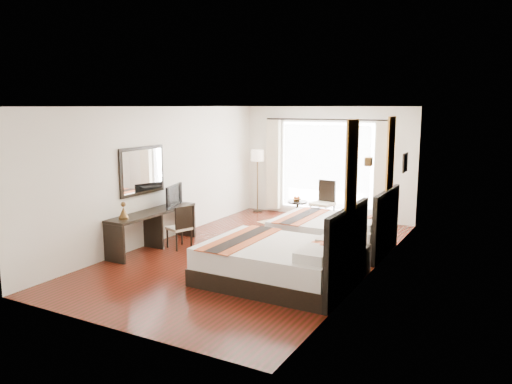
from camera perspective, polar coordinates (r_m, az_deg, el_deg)
The scene contains 29 objects.
floor at distance 9.68m, azimuth -0.05°, elevation -7.10°, with size 4.50×7.50×0.01m, color black.
ceiling at distance 9.26m, azimuth -0.05°, elevation 9.68°, with size 4.50×7.50×0.02m, color white.
wall_headboard at distance 8.53m, azimuth 13.29°, elevation 0.03°, with size 0.01×7.50×2.80m, color silver.
wall_desk at distance 10.62m, azimuth -10.74°, elevation 2.00°, with size 0.01×7.50×2.80m, color silver.
wall_window at distance 12.75m, azimuth 8.07°, elevation 3.36°, with size 4.50×0.01×2.80m, color silver.
wall_entry at distance 6.40m, azimuth -16.40°, elevation -3.33°, with size 4.50×0.01×2.80m, color silver.
window_glass at distance 12.75m, azimuth 8.04°, elevation 2.90°, with size 2.40×0.02×2.20m, color white.
sheer_curtain at distance 12.69m, azimuth 7.94°, elevation 2.88°, with size 2.30×0.02×2.10m, color white.
drape_left at distance 13.24m, azimuth 2.00°, elevation 3.16°, with size 0.35×0.14×2.35m, color beige.
drape_right at distance 12.23m, azimuth 14.24°, elevation 2.31°, with size 0.35×0.14×2.35m, color beige.
art_panel_near at distance 7.34m, azimuth 10.89°, elevation 2.90°, with size 0.03×0.50×1.35m, color maroon.
art_panel_far at distance 9.54m, azimuth 15.14°, elevation 4.29°, with size 0.03×0.50×1.35m, color maroon.
wall_sconce at distance 8.31m, azimuth 12.74°, elevation 3.41°, with size 0.10×0.14×0.14m, color #4E371C.
mirror_frame at distance 10.12m, azimuth -12.88°, elevation 2.40°, with size 0.04×1.25×0.95m, color black.
mirror_glass at distance 10.10m, azimuth -12.78°, elevation 2.39°, with size 0.01×1.12×0.82m, color white.
bed_near at distance 8.09m, azimuth 2.96°, elevation -7.95°, with size 2.37×1.85×1.34m.
bed_far at distance 10.11m, azimuth 9.00°, elevation -4.56°, with size 2.23×1.74×1.26m.
nightstand at distance 8.69m, azimuth 11.28°, elevation -7.60°, with size 0.40×0.50×0.48m, color black.
table_lamp at distance 8.65m, azimuth 11.67°, elevation -4.33°, with size 0.21×0.21×0.34m.
vase at distance 8.46m, azimuth 10.88°, elevation -5.79°, with size 0.12×0.12×0.12m, color black.
console_desk at distance 10.18m, azimuth -11.66°, elevation -4.22°, with size 0.50×2.20×0.76m, color black.
television at distance 10.46m, azimuth -9.75°, elevation -0.40°, with size 0.80×0.10×0.46m, color black.
bronze_figurine at distance 9.48m, azimuth -14.90°, elevation -2.18°, with size 0.19×0.19×0.28m, color #4E371C, non-canonical shape.
desk_chair at distance 10.11m, azimuth -8.71°, elevation -4.88°, with size 0.52×0.52×0.88m.
floor_lamp at distance 13.24m, azimuth 0.17°, elevation 3.73°, with size 0.34×0.34×1.67m.
side_table at distance 12.12m, azimuth 4.75°, elevation -2.33°, with size 0.47×0.47×0.54m, color black.
fruit_bowl at distance 12.08m, azimuth 4.67°, elevation -0.93°, with size 0.21×0.21×0.05m, color #412A17.
window_chair at distance 12.17m, azimuth 7.65°, elevation -2.11°, with size 0.55×0.55×1.04m.
jute_rug at distance 12.06m, azimuth 3.68°, elevation -3.66°, with size 1.30×0.89×0.01m, color tan.
Camera 1 is at (4.45, -8.12, 2.81)m, focal length 35.00 mm.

